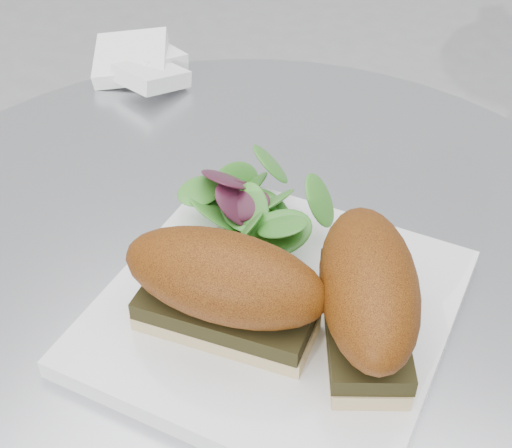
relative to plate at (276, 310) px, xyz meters
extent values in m
cylinder|color=silver|center=(-0.05, 0.05, -0.02)|extent=(0.70, 0.70, 0.02)
cube|color=white|center=(0.00, 0.00, 0.00)|extent=(0.25, 0.25, 0.02)
cube|color=#CABC7E|center=(-0.02, -0.04, 0.01)|extent=(0.13, 0.06, 0.01)
cube|color=black|center=(-0.02, -0.04, 0.03)|extent=(0.13, 0.07, 0.01)
ellipsoid|color=#683609|center=(-0.02, -0.04, 0.06)|extent=(0.15, 0.08, 0.06)
cube|color=#CABC7E|center=(0.07, 0.00, 0.01)|extent=(0.10, 0.13, 0.01)
cube|color=black|center=(0.07, 0.00, 0.03)|extent=(0.10, 0.13, 0.01)
ellipsoid|color=#683609|center=(0.07, 0.00, 0.06)|extent=(0.12, 0.16, 0.06)
camera|label=1|loc=(0.15, -0.33, 0.39)|focal=50.00mm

